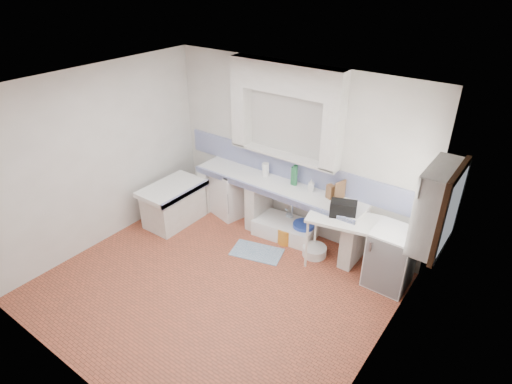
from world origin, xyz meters
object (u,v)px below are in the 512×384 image
Objects in this scene: side_table at (341,242)px; fridge at (391,258)px; stove at (230,192)px; sink at (285,229)px.

side_table is 0.73m from fridge.
stove is 0.84× the size of sink.
stove is 3.04m from fridge.
side_table reaches higher than sink.
fridge is at bearing -9.49° from side_table.
stove is 0.84× the size of side_table.
side_table is (2.30, -0.23, -0.00)m from stove.
fridge is (0.73, 0.04, 0.02)m from side_table.
sink is 1.86m from fridge.
stove is at bearing 176.90° from fridge.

